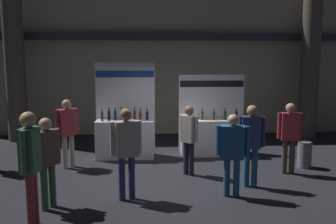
# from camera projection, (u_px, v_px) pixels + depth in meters

# --- Properties ---
(ground_plane) EXTENTS (26.91, 26.91, 0.00)m
(ground_plane) POSITION_uv_depth(u_px,v_px,m) (174.00, 176.00, 8.07)
(ground_plane) COLOR black
(hall_colonnade) EXTENTS (13.45, 1.39, 6.25)m
(hall_colonnade) POSITION_uv_depth(u_px,v_px,m) (165.00, 48.00, 12.41)
(hall_colonnade) COLOR tan
(hall_colonnade) RESTS_ON ground_plane
(exhibitor_booth_0) EXTENTS (1.62, 0.73, 2.55)m
(exhibitor_booth_0) POSITION_uv_depth(u_px,v_px,m) (125.00, 134.00, 9.59)
(exhibitor_booth_0) COLOR white
(exhibitor_booth_0) RESTS_ON ground_plane
(exhibitor_booth_1) EXTENTS (1.86, 0.66, 2.21)m
(exhibitor_booth_1) POSITION_uv_depth(u_px,v_px,m) (213.00, 134.00, 9.90)
(exhibitor_booth_1) COLOR white
(exhibitor_booth_1) RESTS_ON ground_plane
(trash_bin) EXTENTS (0.34, 0.34, 0.64)m
(trash_bin) POSITION_uv_depth(u_px,v_px,m) (305.00, 155.00, 8.70)
(trash_bin) COLOR slate
(trash_bin) RESTS_ON ground_plane
(visitor_0) EXTENTS (0.40, 0.40, 1.60)m
(visitor_0) POSITION_uv_depth(u_px,v_px,m) (189.00, 135.00, 8.04)
(visitor_0) COLOR #23232D
(visitor_0) RESTS_ON ground_plane
(visitor_1) EXTENTS (0.56, 0.26, 1.64)m
(visitor_1) POSITION_uv_depth(u_px,v_px,m) (289.00, 132.00, 8.13)
(visitor_1) COLOR #47382D
(visitor_1) RESTS_ON ground_plane
(visitor_2) EXTENTS (0.41, 0.51, 1.62)m
(visitor_2) POSITION_uv_depth(u_px,v_px,m) (47.00, 156.00, 6.15)
(visitor_2) COLOR #33563D
(visitor_2) RESTS_ON ground_plane
(visitor_4) EXTENTS (0.49, 0.47, 1.68)m
(visitor_4) POSITION_uv_depth(u_px,v_px,m) (67.00, 127.00, 8.60)
(visitor_4) COLOR #ADA393
(visitor_4) RESTS_ON ground_plane
(visitor_5) EXTENTS (0.61, 0.35, 1.60)m
(visitor_5) POSITION_uv_depth(u_px,v_px,m) (232.00, 148.00, 6.71)
(visitor_5) COLOR navy
(visitor_5) RESTS_ON ground_plane
(visitor_7) EXTENTS (0.57, 0.36, 1.73)m
(visitor_7) POSITION_uv_depth(u_px,v_px,m) (126.00, 145.00, 6.54)
(visitor_7) COLOR navy
(visitor_7) RESTS_ON ground_plane
(visitor_8) EXTENTS (0.26, 0.50, 1.82)m
(visitor_8) POSITION_uv_depth(u_px,v_px,m) (30.00, 159.00, 5.42)
(visitor_8) COLOR maroon
(visitor_8) RESTS_ON ground_plane
(visitor_9) EXTENTS (0.53, 0.30, 1.71)m
(visitor_9) POSITION_uv_depth(u_px,v_px,m) (251.00, 139.00, 7.24)
(visitor_9) COLOR navy
(visitor_9) RESTS_ON ground_plane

